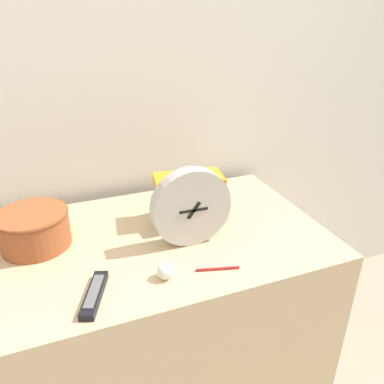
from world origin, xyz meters
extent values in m
cube|color=silver|center=(0.00, 0.75, 1.20)|extent=(6.00, 0.04, 2.40)
cube|color=tan|center=(0.00, 0.34, 0.37)|extent=(1.27, 0.68, 0.73)
cylinder|color=#B7B2A8|center=(0.18, 0.27, 0.86)|extent=(0.25, 0.05, 0.25)
cylinder|color=white|center=(0.18, 0.25, 0.86)|extent=(0.22, 0.01, 0.22)
cube|color=black|center=(0.18, 0.25, 0.86)|extent=(0.05, 0.01, 0.06)
cube|color=black|center=(0.18, 0.25, 0.86)|extent=(0.09, 0.01, 0.01)
cylinder|color=black|center=(0.18, 0.25, 0.86)|extent=(0.01, 0.01, 0.01)
cube|color=#7A3899|center=(0.24, 0.40, 0.74)|extent=(0.20, 0.15, 0.02)
cube|color=white|center=(0.26, 0.40, 0.77)|extent=(0.18, 0.18, 0.03)
cube|color=green|center=(0.25, 0.41, 0.79)|extent=(0.21, 0.14, 0.03)
cube|color=red|center=(0.26, 0.43, 0.82)|extent=(0.18, 0.14, 0.03)
cube|color=#2D9ED1|center=(0.24, 0.41, 0.85)|extent=(0.20, 0.17, 0.03)
cube|color=orange|center=(0.23, 0.41, 0.88)|extent=(0.25, 0.15, 0.03)
cylinder|color=#994C28|center=(-0.28, 0.43, 0.79)|extent=(0.21, 0.21, 0.12)
torus|color=brown|center=(-0.28, 0.43, 0.84)|extent=(0.22, 0.22, 0.01)
cube|color=black|center=(-0.15, 0.11, 0.74)|extent=(0.10, 0.17, 0.02)
cube|color=#59595E|center=(-0.15, 0.11, 0.75)|extent=(0.07, 0.13, 0.00)
sphere|color=white|center=(0.05, 0.12, 0.76)|extent=(0.05, 0.05, 0.05)
cylinder|color=#B21E1E|center=(0.20, 0.10, 0.74)|extent=(0.12, 0.04, 0.01)
camera|label=1|loc=(-0.18, -0.68, 1.40)|focal=35.00mm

